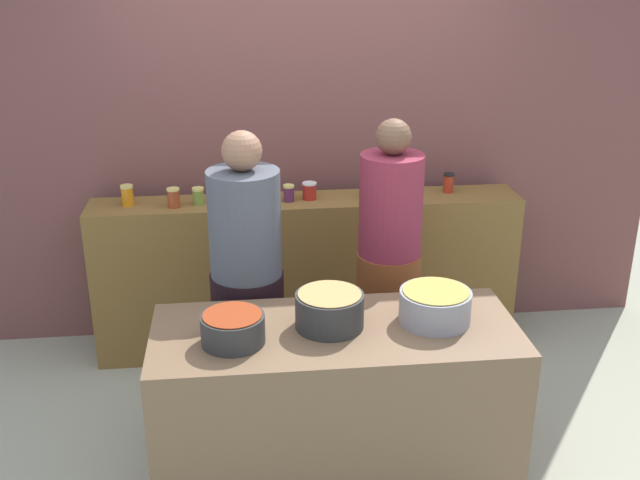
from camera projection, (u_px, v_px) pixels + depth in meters
The scene contains 18 objects.
ground at pixel (327, 444), 4.08m from camera, with size 12.00×12.00×0.00m, color #A0A28A.
storefront_wall at pixel (301, 113), 4.86m from camera, with size 4.80×0.12×3.00m, color brown.
display_shelf at pixel (307, 274), 4.90m from camera, with size 2.70×0.36×1.03m, color brown.
prep_table at pixel (335, 408), 3.64m from camera, with size 1.70×0.70×0.87m, color brown.
preserve_jar_0 at pixel (127, 195), 4.58m from camera, with size 0.08×0.08×0.13m.
preserve_jar_1 at pixel (174, 198), 4.56m from camera, with size 0.08×0.08×0.12m.
preserve_jar_2 at pixel (198, 196), 4.61m from camera, with size 0.07×0.07×0.11m.
preserve_jar_3 at pixel (265, 191), 4.64m from camera, with size 0.09×0.09×0.14m.
preserve_jar_4 at pixel (289, 193), 4.66m from camera, with size 0.07×0.07×0.11m.
preserve_jar_5 at pixel (309, 191), 4.70m from camera, with size 0.09×0.09×0.11m.
preserve_jar_6 at pixel (366, 189), 4.72m from camera, with size 0.08×0.08×0.11m.
preserve_jar_7 at pixel (395, 188), 4.76m from camera, with size 0.07×0.07×0.11m.
preserve_jar_8 at pixel (449, 183), 4.82m from camera, with size 0.07×0.07×0.13m.
cooking_pot_left at pixel (233, 329), 3.34m from camera, with size 0.29×0.29×0.14m.
cooking_pot_center at pixel (330, 310), 3.47m from camera, with size 0.32×0.32×0.17m.
cooking_pot_right at pixel (435, 306), 3.52m from camera, with size 0.34×0.34×0.16m.
cook_with_tongs at pixel (248, 301), 4.00m from camera, with size 0.39×0.39×1.67m.
cook_in_cap at pixel (388, 280), 4.24m from camera, with size 0.36×0.36×1.67m.
Camera 1 is at (-0.42, -3.36, 2.53)m, focal length 42.43 mm.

